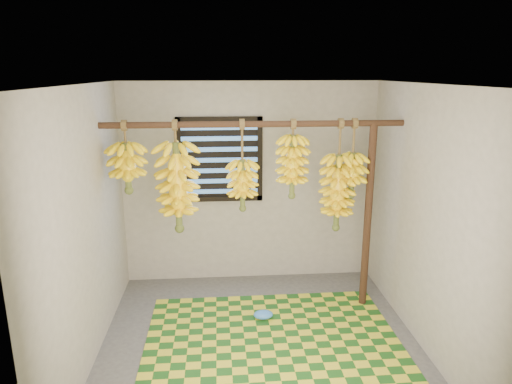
{
  "coord_description": "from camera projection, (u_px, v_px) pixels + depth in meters",
  "views": [
    {
      "loc": [
        -0.35,
        -3.78,
        2.51
      ],
      "look_at": [
        0.0,
        0.55,
        1.35
      ],
      "focal_mm": 32.0,
      "sensor_mm": 36.0,
      "label": 1
    }
  ],
  "objects": [
    {
      "name": "floor",
      "position": [
        261.0,
        345.0,
        4.31
      ],
      "size": [
        3.0,
        3.0,
        0.01
      ],
      "primitive_type": "cube",
      "color": "#474747",
      "rests_on": "ground"
    },
    {
      "name": "hanging_pole",
      "position": [
        255.0,
        124.0,
        4.47
      ],
      "size": [
        3.0,
        0.06,
        0.06
      ],
      "primitive_type": "cylinder",
      "rotation": [
        0.0,
        1.57,
        0.0
      ],
      "color": "#3F2718",
      "rests_on": "wall_left"
    },
    {
      "name": "banana_bunch_c",
      "position": [
        242.0,
        185.0,
        4.62
      ],
      "size": [
        0.32,
        0.32,
        0.93
      ],
      "color": "brown",
      "rests_on": "hanging_pole"
    },
    {
      "name": "plastic_bag",
      "position": [
        263.0,
        315.0,
        4.74
      ],
      "size": [
        0.21,
        0.16,
        0.08
      ],
      "primitive_type": "ellipsoid",
      "rotation": [
        0.0,
        0.0,
        0.03
      ],
      "color": "#3A7EDB",
      "rests_on": "woven_mat"
    },
    {
      "name": "wall_left",
      "position": [
        86.0,
        229.0,
        3.89
      ],
      "size": [
        0.01,
        3.0,
        2.4
      ],
      "primitive_type": "cube",
      "color": "gray",
      "rests_on": "floor"
    },
    {
      "name": "window",
      "position": [
        220.0,
        160.0,
        5.32
      ],
      "size": [
        1.0,
        0.04,
        1.0
      ],
      "color": "black",
      "rests_on": "wall_back"
    },
    {
      "name": "ceiling",
      "position": [
        261.0,
        84.0,
        3.69
      ],
      "size": [
        3.0,
        3.0,
        0.01
      ],
      "primitive_type": "cube",
      "color": "silver",
      "rests_on": "wall_back"
    },
    {
      "name": "banana_bunch_e",
      "position": [
        337.0,
        193.0,
        4.72
      ],
      "size": [
        0.36,
        0.36,
        1.17
      ],
      "color": "brown",
      "rests_on": "hanging_pole"
    },
    {
      "name": "support_post",
      "position": [
        368.0,
        218.0,
        4.82
      ],
      "size": [
        0.08,
        0.08,
        2.0
      ],
      "primitive_type": "cylinder",
      "color": "#3F2718",
      "rests_on": "floor"
    },
    {
      "name": "woven_mat",
      "position": [
        273.0,
        344.0,
        4.31
      ],
      "size": [
        2.43,
        1.95,
        0.01
      ],
      "primitive_type": "cube",
      "rotation": [
        0.0,
        0.0,
        0.01
      ],
      "color": "#1A5017",
      "rests_on": "floor"
    },
    {
      "name": "wall_back",
      "position": [
        250.0,
        184.0,
        5.45
      ],
      "size": [
        3.0,
        0.01,
        2.4
      ],
      "primitive_type": "cube",
      "color": "gray",
      "rests_on": "floor"
    },
    {
      "name": "banana_bunch_d",
      "position": [
        292.0,
        167.0,
        4.61
      ],
      "size": [
        0.32,
        0.32,
        0.81
      ],
      "color": "brown",
      "rests_on": "hanging_pole"
    },
    {
      "name": "banana_bunch_a",
      "position": [
        127.0,
        168.0,
        4.48
      ],
      "size": [
        0.34,
        0.34,
        0.71
      ],
      "color": "brown",
      "rests_on": "hanging_pole"
    },
    {
      "name": "wall_right",
      "position": [
        427.0,
        220.0,
        4.12
      ],
      "size": [
        0.01,
        3.0,
        2.4
      ],
      "primitive_type": "cube",
      "color": "gray",
      "rests_on": "floor"
    },
    {
      "name": "banana_bunch_f",
      "position": [
        352.0,
        175.0,
        4.69
      ],
      "size": [
        0.3,
        0.3,
        0.81
      ],
      "color": "brown",
      "rests_on": "hanging_pole"
    },
    {
      "name": "banana_bunch_b",
      "position": [
        178.0,
        187.0,
        4.57
      ],
      "size": [
        0.41,
        0.41,
        1.13
      ],
      "color": "brown",
      "rests_on": "hanging_pole"
    }
  ]
}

